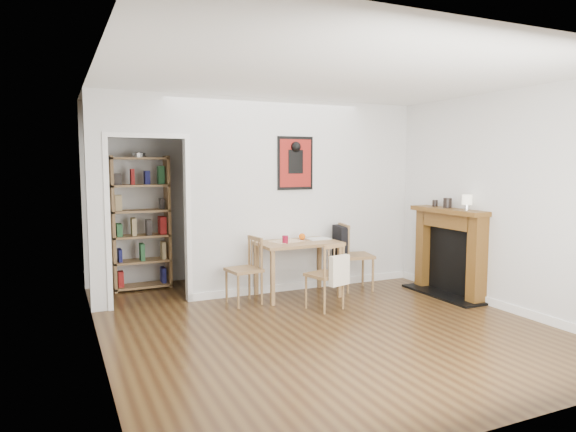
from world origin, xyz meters
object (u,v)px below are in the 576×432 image
orange_fruit (302,237)px  notebook (318,239)px  chair_left (244,271)px  ceramic_jar_a (447,203)px  ceramic_jar_b (435,203)px  chair_front (325,275)px  dining_table (298,248)px  chair_right (354,255)px  red_glass (285,239)px  bookshelf (141,224)px  fireplace (450,249)px  mantel_lamp (467,201)px

orange_fruit → notebook: orange_fruit is taller
chair_left → ceramic_jar_a: bearing=-14.2°
notebook → ceramic_jar_b: ceramic_jar_b is taller
chair_front → orange_fruit: orange_fruit is taller
ceramic_jar_a → chair_front: bearing=178.9°
dining_table → ceramic_jar_b: (1.88, -0.46, 0.56)m
dining_table → chair_right: bearing=-1.1°
red_glass → ceramic_jar_a: ceramic_jar_a is taller
bookshelf → fireplace: (3.67, -2.06, -0.30)m
chair_left → ceramic_jar_a: 2.82m
bookshelf → chair_right: bearing=-25.9°
fireplace → mantel_lamp: 0.74m
ceramic_jar_b → dining_table: bearing=166.4°
ceramic_jar_a → mantel_lamp: bearing=-92.4°
dining_table → red_glass: size_ratio=10.84×
bookshelf → ceramic_jar_b: size_ratio=20.69×
mantel_lamp → ceramic_jar_a: mantel_lamp is taller
chair_left → chair_front: size_ratio=1.03×
bookshelf → notebook: (2.13, -1.21, -0.18)m
chair_left → bookshelf: (-1.03, 1.34, 0.50)m
chair_front → notebook: (0.30, 0.76, 0.32)m
orange_fruit → chair_left: bearing=-169.3°
chair_left → chair_right: bearing=1.7°
ceramic_jar_b → bookshelf: bearing=154.7°
chair_front → bookshelf: bookshelf is taller
chair_right → red_glass: chair_right is taller
dining_table → chair_left: size_ratio=1.27×
bookshelf → orange_fruit: bookshelf is taller
chair_front → red_glass: red_glass is taller
fireplace → mantel_lamp: bearing=-96.0°
chair_right → ceramic_jar_b: ceramic_jar_b is taller
chair_left → ceramic_jar_b: size_ratio=9.37×
notebook → ceramic_jar_b: size_ratio=3.38×
mantel_lamp → chair_right: bearing=131.9°
bookshelf → red_glass: 2.09m
red_glass → notebook: size_ratio=0.33×
fireplace → orange_fruit: (-1.75, 0.89, 0.16)m
chair_right → red_glass: 1.11m
chair_right → red_glass: size_ratio=9.41×
red_glass → bookshelf: bearing=139.9°
red_glass → ceramic_jar_a: bearing=-18.0°
chair_front → bookshelf: (-1.84, 1.97, 0.50)m
chair_front → ceramic_jar_a: bearing=-1.1°
ceramic_jar_a → orange_fruit: bearing=154.4°
notebook → mantel_lamp: (1.50, -1.16, 0.55)m
bookshelf → mantel_lamp: bearing=-33.2°
fireplace → notebook: (-1.53, 0.85, 0.12)m
mantel_lamp → ceramic_jar_b: 0.65m
fireplace → ceramic_jar_b: size_ratio=13.94×
notebook → orange_fruit: bearing=170.8°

